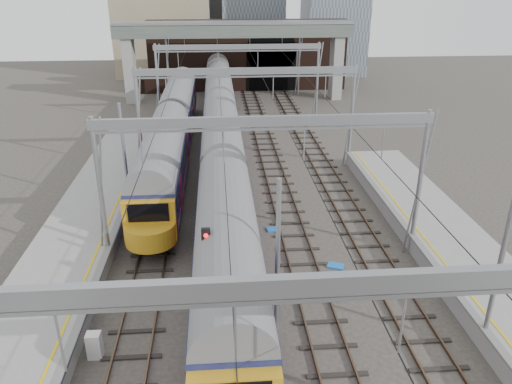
{
  "coord_description": "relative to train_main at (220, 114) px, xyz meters",
  "views": [
    {
      "loc": [
        -2.26,
        -15.4,
        14.01
      ],
      "look_at": [
        -0.14,
        11.4,
        2.4
      ],
      "focal_mm": 35.0,
      "sensor_mm": 36.0,
      "label": 1
    }
  ],
  "objects": [
    {
      "name": "equip_cover_a",
      "position": [
        2.1,
        -24.22,
        -2.5
      ],
      "size": [
        1.11,
        0.94,
        0.11
      ],
      "primitive_type": "cube",
      "rotation": [
        0.0,
        0.0,
        -0.35
      ],
      "color": "blue",
      "rests_on": "ground"
    },
    {
      "name": "platform_left",
      "position": [
        -8.18,
        -26.72,
        -2.0
      ],
      "size": [
        4.32,
        55.0,
        1.12
      ],
      "color": "gray",
      "rests_on": "ground"
    },
    {
      "name": "retaining_wall",
      "position": [
        3.4,
        22.72,
        1.78
      ],
      "size": [
        28.0,
        2.75,
        9.0
      ],
      "color": "black",
      "rests_on": "ground"
    },
    {
      "name": "train_second",
      "position": [
        -4.0,
        -4.33,
        -0.03
      ],
      "size": [
        2.87,
        33.19,
        4.91
      ],
      "color": "black",
      "rests_on": "ground"
    },
    {
      "name": "tracks",
      "position": [
        2.0,
        -14.22,
        -2.54
      ],
      "size": [
        14.4,
        80.0,
        0.22
      ],
      "color": "#4C3828",
      "rests_on": "ground"
    },
    {
      "name": "relay_cabinet",
      "position": [
        -5.42,
        -28.41,
        -1.99
      ],
      "size": [
        0.58,
        0.49,
        1.13
      ],
      "primitive_type": "cube",
      "rotation": [
        0.0,
        0.0,
        -0.03
      ],
      "color": "silver",
      "rests_on": "ground"
    },
    {
      "name": "equip_cover_c",
      "position": [
        5.69,
        -22.51,
        -2.51
      ],
      "size": [
        1.0,
        0.87,
        0.1
      ],
      "primitive_type": "cube",
      "rotation": [
        0.0,
        0.0,
        -0.4
      ],
      "color": "blue",
      "rests_on": "ground"
    },
    {
      "name": "equip_cover_b",
      "position": [
        2.9,
        -18.12,
        -2.51
      ],
      "size": [
        0.87,
        0.67,
        0.09
      ],
      "primitive_type": "cube",
      "rotation": [
        0.0,
        0.0,
        0.13
      ],
      "color": "blue",
      "rests_on": "ground"
    },
    {
      "name": "overhead_line",
      "position": [
        2.0,
        -7.73,
        4.01
      ],
      "size": [
        16.8,
        80.0,
        8.0
      ],
      "color": "gray",
      "rests_on": "ground"
    },
    {
      "name": "overbridge",
      "position": [
        2.0,
        16.78,
        4.71
      ],
      "size": [
        28.0,
        3.0,
        9.25
      ],
      "color": "gray",
      "rests_on": "ground"
    },
    {
      "name": "ground",
      "position": [
        2.0,
        -29.22,
        -2.56
      ],
      "size": [
        160.0,
        160.0,
        0.0
      ],
      "primitive_type": "plane",
      "color": "#38332D",
      "rests_on": "ground"
    },
    {
      "name": "signal_near_left",
      "position": [
        -0.86,
        -27.16,
        0.6
      ],
      "size": [
        0.36,
        0.47,
        5.02
      ],
      "rotation": [
        0.0,
        0.0,
        -0.0
      ],
      "color": "black",
      "rests_on": "ground"
    },
    {
      "name": "train_main",
      "position": [
        0.0,
        0.0,
        0.0
      ],
      "size": [
        2.91,
        67.29,
        4.97
      ],
      "color": "black",
      "rests_on": "ground"
    }
  ]
}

